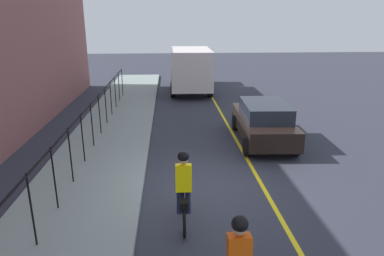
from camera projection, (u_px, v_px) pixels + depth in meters
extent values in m
plane|color=#2E303C|center=(207.00, 186.00, 9.98)|extent=(80.00, 80.00, 0.00)
cube|color=yellow|center=(262.00, 184.00, 10.08)|extent=(36.00, 0.12, 0.01)
cube|color=gray|center=(86.00, 188.00, 9.74)|extent=(40.00, 3.20, 0.15)
cylinder|color=black|center=(32.00, 210.00, 6.93)|extent=(0.04, 0.04, 1.60)
cylinder|color=black|center=(54.00, 178.00, 8.32)|extent=(0.04, 0.04, 1.60)
cylinder|color=black|center=(70.00, 155.00, 9.71)|extent=(0.04, 0.04, 1.60)
cylinder|color=black|center=(83.00, 138.00, 11.10)|extent=(0.04, 0.04, 1.60)
cylinder|color=black|center=(92.00, 125.00, 12.49)|extent=(0.04, 0.04, 1.60)
cylinder|color=black|center=(100.00, 114.00, 13.87)|extent=(0.04, 0.04, 1.60)
cylinder|color=black|center=(106.00, 105.00, 15.26)|extent=(0.04, 0.04, 1.60)
cylinder|color=black|center=(111.00, 98.00, 16.65)|extent=(0.04, 0.04, 1.60)
cylinder|color=black|center=(115.00, 92.00, 18.04)|extent=(0.04, 0.04, 1.60)
cylinder|color=black|center=(119.00, 87.00, 19.43)|extent=(0.04, 0.04, 1.60)
cylinder|color=black|center=(122.00, 82.00, 20.82)|extent=(0.04, 0.04, 1.60)
cube|color=black|center=(74.00, 122.00, 10.18)|extent=(21.90, 0.04, 0.04)
torus|color=black|center=(183.00, 199.00, 8.61)|extent=(0.66, 0.07, 0.66)
torus|color=black|center=(184.00, 223.00, 7.61)|extent=(0.66, 0.07, 0.66)
cube|color=black|center=(184.00, 201.00, 8.04)|extent=(0.93, 0.06, 0.24)
cylinder|color=black|center=(184.00, 198.00, 7.85)|extent=(0.03, 0.03, 0.35)
cube|color=yellow|center=(184.00, 178.00, 7.75)|extent=(0.35, 0.37, 0.63)
sphere|color=tan|center=(183.00, 159.00, 7.67)|extent=(0.22, 0.22, 0.22)
sphere|color=black|center=(183.00, 157.00, 7.65)|extent=(0.26, 0.26, 0.26)
cylinder|color=#191E38|center=(179.00, 199.00, 7.89)|extent=(0.34, 0.13, 0.65)
cylinder|color=#191E38|center=(188.00, 199.00, 7.90)|extent=(0.34, 0.13, 0.65)
cube|color=black|center=(184.00, 205.00, 7.53)|extent=(0.24, 0.20, 0.18)
cube|color=#DE4F0B|center=(239.00, 254.00, 5.25)|extent=(0.35, 0.37, 0.63)
sphere|color=tan|center=(240.00, 228.00, 5.17)|extent=(0.22, 0.22, 0.22)
sphere|color=black|center=(240.00, 224.00, 5.15)|extent=(0.26, 0.26, 0.26)
cube|color=black|center=(263.00, 125.00, 13.45)|extent=(4.48, 2.01, 0.70)
cube|color=#1E232D|center=(265.00, 110.00, 13.07)|extent=(2.54, 1.70, 0.56)
cylinder|color=black|center=(235.00, 122.00, 14.97)|extent=(0.65, 0.25, 0.64)
cylinder|color=black|center=(275.00, 122.00, 15.00)|extent=(0.65, 0.25, 0.64)
cylinder|color=black|center=(247.00, 147.00, 12.11)|extent=(0.65, 0.25, 0.64)
cylinder|color=black|center=(296.00, 147.00, 12.14)|extent=(0.65, 0.25, 0.64)
cube|color=silver|center=(191.00, 68.00, 21.80)|extent=(4.80, 2.49, 2.30)
cube|color=silver|center=(189.00, 64.00, 25.11)|extent=(1.86, 2.24, 1.90)
cylinder|color=black|center=(173.00, 78.00, 25.22)|extent=(0.97, 0.32, 0.96)
cylinder|color=black|center=(204.00, 78.00, 25.32)|extent=(0.97, 0.32, 0.96)
cylinder|color=black|center=(173.00, 90.00, 21.08)|extent=(0.97, 0.32, 0.96)
cylinder|color=black|center=(210.00, 89.00, 21.18)|extent=(0.97, 0.32, 0.96)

